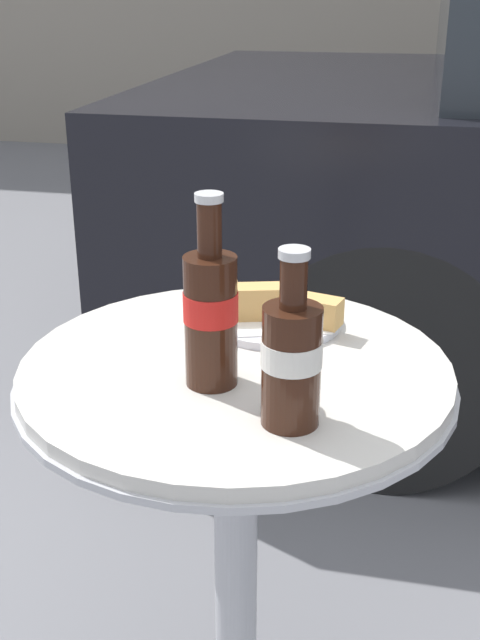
{
  "coord_description": "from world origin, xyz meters",
  "views": [
    {
      "loc": [
        0.22,
        -0.95,
        1.21
      ],
      "look_at": [
        0.0,
        0.03,
        0.78
      ],
      "focal_mm": 45.0,
      "sensor_mm": 36.0,
      "label": 1
    }
  ],
  "objects_px": {
    "bistro_table": "(236,490)",
    "cola_bottle_right": "(291,358)",
    "lunch_plate_near": "(273,313)",
    "cola_bottle_left": "(211,312)"
  },
  "relations": [
    {
      "from": "cola_bottle_left",
      "to": "cola_bottle_right",
      "type": "bearing_deg",
      "value": -34.31
    },
    {
      "from": "cola_bottle_left",
      "to": "lunch_plate_near",
      "type": "xyz_separation_m",
      "value": [
        0.04,
        0.2,
        -0.08
      ]
    },
    {
      "from": "cola_bottle_left",
      "to": "lunch_plate_near",
      "type": "relative_size",
      "value": 1.2
    },
    {
      "from": "bistro_table",
      "to": "cola_bottle_right",
      "type": "bearing_deg",
      "value": -55.48
    },
    {
      "from": "cola_bottle_left",
      "to": "cola_bottle_right",
      "type": "distance_m",
      "value": 0.14
    },
    {
      "from": "cola_bottle_right",
      "to": "lunch_plate_near",
      "type": "xyz_separation_m",
      "value": [
        -0.07,
        0.28,
        -0.06
      ]
    },
    {
      "from": "cola_bottle_left",
      "to": "cola_bottle_right",
      "type": "relative_size",
      "value": 1.17
    },
    {
      "from": "cola_bottle_right",
      "to": "bistro_table",
      "type": "bearing_deg",
      "value": 124.52
    },
    {
      "from": "cola_bottle_left",
      "to": "cola_bottle_right",
      "type": "height_order",
      "value": "cola_bottle_left"
    },
    {
      "from": "bistro_table",
      "to": "cola_bottle_right",
      "type": "xyz_separation_m",
      "value": [
        0.1,
        -0.14,
        0.29
      ]
    }
  ]
}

